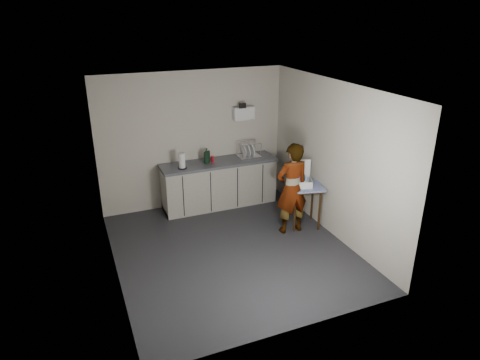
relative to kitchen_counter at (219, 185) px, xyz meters
name	(u,v)px	position (x,y,z in m)	size (l,w,h in m)	color
ground	(232,250)	(-0.40, -1.70, -0.43)	(4.00, 4.00, 0.00)	#25262A
wall_back	(193,140)	(-0.40, 0.29, 0.87)	(3.60, 0.02, 2.60)	beige
wall_right	(332,160)	(1.39, -1.70, 0.87)	(0.02, 4.00, 2.60)	beige
wall_left	(108,193)	(-2.19, -1.70, 0.87)	(0.02, 4.00, 2.60)	beige
ceiling	(231,88)	(-0.40, -1.70, 2.17)	(3.60, 4.00, 0.01)	silver
kitchen_counter	(219,185)	(0.00, 0.00, 0.00)	(2.24, 0.62, 0.91)	black
wall_shelf	(243,113)	(0.60, 0.22, 1.32)	(0.42, 0.18, 0.37)	white
side_table	(305,190)	(1.10, -1.37, 0.25)	(0.73, 0.73, 0.77)	#3E230E
standing_man	(292,189)	(0.78, -1.48, 0.37)	(0.59, 0.38, 1.60)	#B2A593
soap_bottle	(206,156)	(-0.25, -0.02, 0.63)	(0.11, 0.12, 0.30)	black
soda_can	(212,159)	(-0.12, 0.02, 0.54)	(0.06, 0.06, 0.11)	red
dark_bottle	(208,156)	(-0.18, 0.06, 0.59)	(0.06, 0.06, 0.22)	black
paper_towel	(182,161)	(-0.74, -0.11, 0.62)	(0.17, 0.17, 0.30)	black
dish_rack	(248,153)	(0.63, 0.04, 0.55)	(0.43, 0.32, 0.30)	silver
bakery_box	(303,180)	(1.05, -1.36, 0.44)	(0.39, 0.40, 0.43)	white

